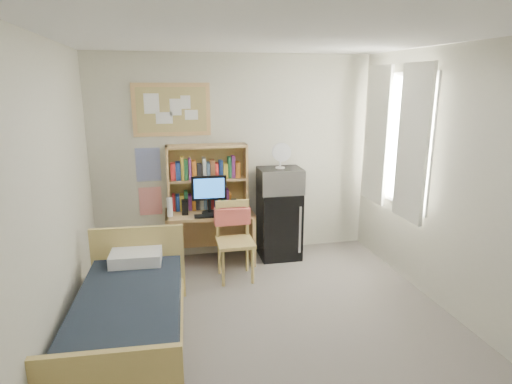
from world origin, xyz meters
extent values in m
cube|color=gray|center=(0.00, 0.00, -0.01)|extent=(3.60, 4.20, 0.02)
cube|color=white|center=(0.00, 0.00, 2.60)|extent=(3.60, 4.20, 0.02)
cube|color=beige|center=(0.00, 2.10, 1.30)|extent=(3.60, 0.04, 2.60)
cube|color=beige|center=(0.00, -2.10, 1.30)|extent=(3.60, 0.04, 2.60)
cube|color=beige|center=(-1.80, 0.00, 1.30)|extent=(0.04, 4.20, 2.60)
cube|color=beige|center=(1.80, 0.00, 1.30)|extent=(0.04, 4.20, 2.60)
cube|color=white|center=(1.75, 1.20, 1.60)|extent=(0.10, 1.40, 1.70)
cube|color=white|center=(1.72, 0.80, 1.60)|extent=(0.04, 0.55, 1.70)
cube|color=white|center=(1.72, 1.60, 1.60)|extent=(0.04, 0.55, 1.70)
cube|color=tan|center=(-0.78, 2.08, 1.92)|extent=(0.94, 0.03, 0.64)
cube|color=#283DA3|center=(-1.10, 2.09, 1.25)|extent=(0.30, 0.01, 0.42)
cube|color=red|center=(-1.10, 2.09, 0.78)|extent=(0.28, 0.01, 0.36)
cube|color=tan|center=(-0.39, 1.80, 0.34)|extent=(1.10, 0.57, 0.68)
cube|color=#D9BC67|center=(-0.15, 1.27, 0.46)|extent=(0.46, 0.46, 0.91)
cube|color=black|center=(0.53, 1.82, 0.44)|extent=(0.53, 0.53, 0.88)
cube|color=black|center=(-1.28, 0.08, 0.25)|extent=(1.01, 1.85, 0.50)
cube|color=tan|center=(-0.38, 1.95, 1.09)|extent=(1.01, 0.28, 0.82)
cube|color=black|center=(-0.39, 1.74, 0.90)|extent=(0.42, 0.04, 0.45)
cube|color=black|center=(-0.39, 1.60, 0.69)|extent=(0.40, 0.14, 0.02)
cube|color=black|center=(-0.69, 1.75, 0.77)|extent=(0.08, 0.08, 0.19)
cube|color=black|center=(-0.09, 1.73, 0.76)|extent=(0.07, 0.07, 0.16)
cylinder|color=white|center=(-0.87, 1.71, 0.79)|extent=(0.07, 0.07, 0.23)
cube|color=#EE655A|center=(-0.15, 1.47, 0.71)|extent=(0.42, 0.13, 0.20)
cube|color=silver|center=(0.52, 1.80, 1.03)|extent=(0.55, 0.42, 0.31)
cylinder|color=white|center=(0.52, 1.80, 1.34)|extent=(0.24, 0.24, 0.29)
cube|color=white|center=(-1.23, 0.82, 0.55)|extent=(0.52, 0.38, 0.12)
camera|label=1|loc=(-0.93, -3.31, 2.25)|focal=30.00mm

